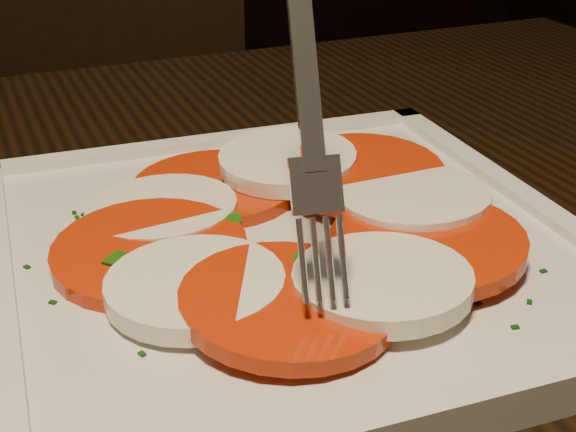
% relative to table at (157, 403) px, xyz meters
% --- Properties ---
extents(table, '(1.29, 0.93, 0.75)m').
position_rel_table_xyz_m(table, '(0.00, 0.00, 0.00)').
color(table, black).
rests_on(table, ground).
extents(chair, '(0.47, 0.47, 0.93)m').
position_rel_table_xyz_m(chair, '(0.06, 0.88, -0.12)').
color(chair, black).
rests_on(chair, ground).
extents(plate, '(0.34, 0.34, 0.01)m').
position_rel_table_xyz_m(plate, '(0.08, -0.02, 0.11)').
color(plate, silver).
rests_on(plate, table).
extents(caprese_salad, '(0.27, 0.25, 0.03)m').
position_rel_table_xyz_m(caprese_salad, '(0.08, -0.02, 0.12)').
color(caprese_salad, red).
rests_on(caprese_salad, plate).
extents(fork, '(0.05, 0.10, 0.18)m').
position_rel_table_xyz_m(fork, '(0.07, -0.06, 0.23)').
color(fork, white).
rests_on(fork, caprese_salad).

